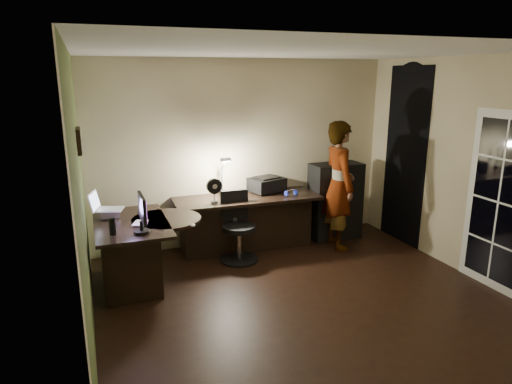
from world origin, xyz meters
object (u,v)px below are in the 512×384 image
object	(u,v)px
desk_left	(133,253)
monitor	(141,219)
cabinet	(335,201)
person	(339,186)
desk_right	(247,223)
office_chair	(239,228)

from	to	relation	value
desk_left	monitor	world-z (taller)	monitor
cabinet	monitor	distance (m)	3.22
monitor	person	xyz separation A→B (m)	(2.86, 0.65, -0.02)
desk_right	cabinet	size ratio (longest dim) A/B	1.78
desk_right	person	size ratio (longest dim) A/B	1.12
desk_left	person	xyz separation A→B (m)	(2.93, 0.21, 0.54)
desk_right	cabinet	distance (m)	1.44
cabinet	office_chair	size ratio (longest dim) A/B	1.24
cabinet	person	distance (m)	0.53
person	desk_left	bearing A→B (deg)	100.98
desk_left	cabinet	size ratio (longest dim) A/B	1.16
desk_right	office_chair	size ratio (longest dim) A/B	2.20
desk_right	person	bearing A→B (deg)	-15.54
desk_left	desk_right	bearing A→B (deg)	20.00
monitor	office_chair	distance (m)	1.57
cabinet	office_chair	bearing A→B (deg)	-169.12
cabinet	person	bearing A→B (deg)	-115.51
desk_right	office_chair	bearing A→B (deg)	-121.57
cabinet	office_chair	world-z (taller)	cabinet
desk_right	monitor	xyz separation A→B (m)	(-1.60, -1.05, 0.56)
desk_left	cabinet	xyz separation A→B (m)	(3.10, 0.58, 0.19)
cabinet	person	size ratio (longest dim) A/B	0.63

